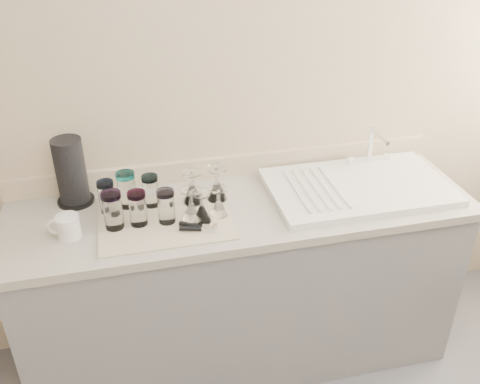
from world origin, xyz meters
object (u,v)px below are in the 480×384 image
object	(u,v)px
tumbler_teal	(107,196)
tumbler_blue	(138,208)
white_mug	(68,227)
goblet_extra	(202,212)
goblet_front_left	(191,209)
tumbler_purple	(151,191)
tumbler_cyan	(127,189)
goblet_back_right	(217,189)
can_opener	(198,228)
tumbler_lavender	(166,206)
goblet_front_right	(219,206)
paper_towel_roll	(71,172)
goblet_back_left	(192,192)
tumbler_magenta	(113,210)
sink_unit	(358,187)

from	to	relation	value
tumbler_teal	tumbler_blue	xyz separation A→B (m)	(0.12, -0.13, 0.00)
tumbler_blue	white_mug	size ratio (longest dim) A/B	1.07
goblet_extra	goblet_front_left	bearing A→B (deg)	148.57
tumbler_purple	tumbler_cyan	bearing A→B (deg)	170.18
goblet_back_right	can_opener	bearing A→B (deg)	-119.12
tumbler_teal	tumbler_lavender	xyz separation A→B (m)	(0.24, -0.14, 0.00)
tumbler_purple	white_mug	bearing A→B (deg)	-156.07
tumbler_cyan	tumbler_teal	bearing A→B (deg)	-164.31
tumbler_cyan	goblet_front_left	size ratio (longest dim) A/B	1.10
tumbler_cyan	goblet_front_right	distance (m)	0.41
tumbler_cyan	paper_towel_roll	distance (m)	0.25
goblet_extra	goblet_back_left	bearing A→B (deg)	94.74
tumbler_purple	tumbler_magenta	size ratio (longest dim) A/B	0.88
goblet_extra	white_mug	distance (m)	0.54
tumbler_cyan	paper_towel_roll	size ratio (longest dim) A/B	0.53
goblet_front_left	goblet_front_right	distance (m)	0.12
tumbler_purple	goblet_back_right	size ratio (longest dim) A/B	0.92
tumbler_purple	goblet_extra	xyz separation A→B (m)	(0.19, -0.18, -0.03)
tumbler_teal	tumbler_purple	xyz separation A→B (m)	(0.19, 0.01, -0.00)
goblet_front_left	can_opener	size ratio (longest dim) A/B	0.94
goblet_extra	paper_towel_roll	world-z (taller)	paper_towel_roll
goblet_front_left	white_mug	size ratio (longest dim) A/B	1.05
tumbler_blue	tumbler_teal	bearing A→B (deg)	133.37
tumbler_purple	white_mug	distance (m)	0.38
tumbler_blue	tumbler_lavender	bearing A→B (deg)	-5.27
goblet_front_left	white_mug	distance (m)	0.50
goblet_front_right	paper_towel_roll	xyz separation A→B (m)	(-0.60, 0.27, 0.10)
white_mug	tumbler_teal	bearing A→B (deg)	42.52
goblet_back_left	goblet_front_right	size ratio (longest dim) A/B	1.14
can_opener	paper_towel_roll	size ratio (longest dim) A/B	0.51
goblet_front_left	paper_towel_roll	xyz separation A→B (m)	(-0.48, 0.27, 0.09)
tumbler_purple	goblet_back_right	distance (m)	0.29
goblet_back_left	tumbler_cyan	bearing A→B (deg)	172.71
tumbler_magenta	white_mug	size ratio (longest dim) A/B	1.17
tumbler_blue	paper_towel_roll	bearing A→B (deg)	135.86
tumbler_blue	goblet_extra	size ratio (longest dim) A/B	1.07
goblet_back_right	goblet_extra	distance (m)	0.19
tumbler_purple	white_mug	size ratio (longest dim) A/B	1.03
tumbler_purple	goblet_back_left	xyz separation A→B (m)	(0.18, -0.02, -0.02)
tumbler_purple	tumbler_teal	bearing A→B (deg)	-177.90
tumbler_purple	paper_towel_roll	xyz separation A→B (m)	(-0.33, 0.12, 0.07)
sink_unit	goblet_back_left	bearing A→B (deg)	175.26
tumbler_teal	goblet_back_right	xyz separation A→B (m)	(0.47, -0.01, -0.02)
goblet_front_left	can_opener	xyz separation A→B (m)	(0.01, -0.08, -0.04)
tumbler_lavender	tumbler_magenta	bearing A→B (deg)	177.72
goblet_front_right	paper_towel_roll	distance (m)	0.66
tumbler_lavender	goblet_extra	size ratio (longest dim) A/B	1.05
tumbler_cyan	goblet_front_left	bearing A→B (deg)	-34.53
can_opener	paper_towel_roll	distance (m)	0.62
goblet_extra	paper_towel_roll	size ratio (longest dim) A/B	0.46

